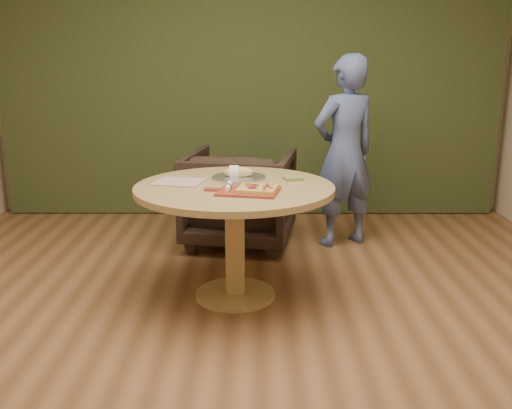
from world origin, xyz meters
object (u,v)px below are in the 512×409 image
at_px(flatbread_pizza, 258,189).
at_px(person_standing, 344,152).
at_px(serving_tray, 239,178).
at_px(bread_roll, 237,172).
at_px(pizza_paddle, 247,191).
at_px(armchair, 240,193).
at_px(cutlery_roll, 228,186).
at_px(pedestal_table, 235,207).

height_order(flatbread_pizza, person_standing, person_standing).
relative_size(serving_tray, bread_roll, 1.84).
height_order(pizza_paddle, armchair, armchair).
height_order(cutlery_roll, armchair, armchair).
distance_m(pedestal_table, bread_roll, 0.27).
distance_m(pedestal_table, armchair, 1.13).
distance_m(serving_tray, person_standing, 1.22).
xyz_separation_m(pedestal_table, pizza_paddle, (0.08, -0.19, 0.15)).
bearing_deg(bread_roll, cutlery_roll, -96.57).
relative_size(bread_roll, person_standing, 0.12).
height_order(pedestal_table, pizza_paddle, pizza_paddle).
relative_size(pedestal_table, cutlery_roll, 6.30).
bearing_deg(bread_roll, pedestal_table, -93.55).
height_order(serving_tray, person_standing, person_standing).
distance_m(pizza_paddle, cutlery_roll, 0.12).
bearing_deg(pizza_paddle, pedestal_table, 124.51).
distance_m(armchair, person_standing, 0.92).
bearing_deg(pedestal_table, cutlery_roll, -100.27).
relative_size(cutlery_roll, serving_tray, 0.56).
distance_m(cutlery_roll, person_standing, 1.53).
distance_m(pizza_paddle, flatbread_pizza, 0.07).
distance_m(flatbread_pizza, serving_tray, 0.42).
distance_m(pedestal_table, pizza_paddle, 0.25).
height_order(pedestal_table, armchair, armchair).
relative_size(serving_tray, armchair, 0.41).
height_order(serving_tray, bread_roll, bread_roll).
bearing_deg(cutlery_roll, bread_roll, 86.20).
bearing_deg(person_standing, bread_roll, 22.08).
distance_m(cutlery_roll, armchair, 1.32).
bearing_deg(serving_tray, cutlery_roll, -97.96).
distance_m(pizza_paddle, serving_tray, 0.39).
bearing_deg(bread_roll, serving_tray, -0.00).
bearing_deg(armchair, cutlery_roll, 98.79).
xyz_separation_m(cutlery_roll, serving_tray, (0.05, 0.36, -0.02)).
distance_m(bread_roll, person_standing, 1.23).
xyz_separation_m(flatbread_pizza, bread_roll, (-0.13, 0.40, 0.02)).
height_order(pizza_paddle, serving_tray, serving_tray).
bearing_deg(armchair, flatbread_pizza, 106.39).
height_order(pedestal_table, cutlery_roll, cutlery_roll).
height_order(cutlery_roll, serving_tray, cutlery_roll).
bearing_deg(cutlery_roll, pizza_paddle, -12.49).
bearing_deg(bread_roll, person_standing, 46.92).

